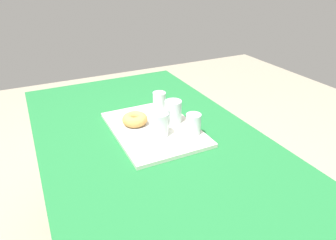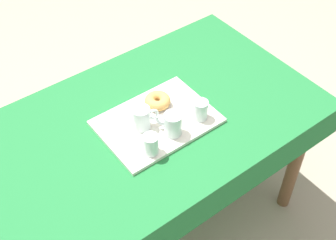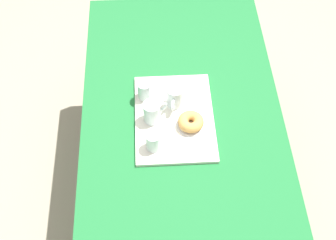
% 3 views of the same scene
% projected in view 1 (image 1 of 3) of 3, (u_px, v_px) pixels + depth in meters
% --- Properties ---
extents(dining_table, '(1.49, 0.86, 0.75)m').
position_uv_depth(dining_table, '(151.00, 158.00, 1.28)').
color(dining_table, '#1E6B33').
rests_on(dining_table, ground).
extents(serving_tray, '(0.46, 0.33, 0.02)m').
position_uv_depth(serving_tray, '(154.00, 129.00, 1.28)').
color(serving_tray, silver).
rests_on(serving_tray, dining_table).
extents(tea_mug_left, '(0.11, 0.07, 0.10)m').
position_uv_depth(tea_mug_left, '(159.00, 125.00, 1.20)').
color(tea_mug_left, silver).
rests_on(tea_mug_left, serving_tray).
extents(tea_mug_right, '(0.08, 0.10, 0.10)m').
position_uv_depth(tea_mug_right, '(173.00, 112.00, 1.30)').
color(tea_mug_right, silver).
rests_on(tea_mug_right, serving_tray).
extents(water_glass_near, '(0.06, 0.06, 0.09)m').
position_uv_depth(water_glass_near, '(193.00, 125.00, 1.21)').
color(water_glass_near, silver).
rests_on(water_glass_near, serving_tray).
extents(water_glass_far, '(0.06, 0.06, 0.09)m').
position_uv_depth(water_glass_far, '(159.00, 102.00, 1.41)').
color(water_glass_far, silver).
rests_on(water_glass_far, serving_tray).
extents(donut_plate_left, '(0.11, 0.11, 0.01)m').
position_uv_depth(donut_plate_left, '(135.00, 124.00, 1.29)').
color(donut_plate_left, silver).
rests_on(donut_plate_left, serving_tray).
extents(sugar_donut_left, '(0.11, 0.11, 0.04)m').
position_uv_depth(sugar_donut_left, '(135.00, 119.00, 1.28)').
color(sugar_donut_left, tan).
rests_on(sugar_donut_left, donut_plate_left).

